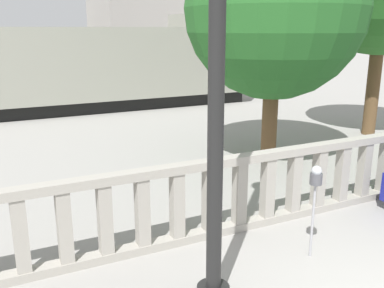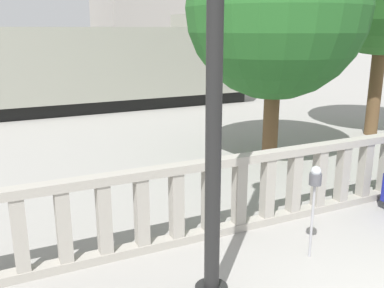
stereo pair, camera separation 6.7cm
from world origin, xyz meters
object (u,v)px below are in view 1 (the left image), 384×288
object	(u,v)px
train_far	(125,50)
tree_right	(275,8)
lamppost	(217,27)
parking_meter	(316,183)

from	to	relation	value
train_far	tree_right	distance (m)	24.90
tree_right	lamppost	bearing A→B (deg)	-132.05
lamppost	tree_right	size ratio (longest dim) A/B	1.05
parking_meter	train_far	bearing A→B (deg)	78.00
train_far	tree_right	world-z (taller)	tree_right
lamppost	tree_right	xyz separation A→B (m)	(4.37, 4.84, 0.47)
lamppost	parking_meter	xyz separation A→B (m)	(1.92, 0.32, -2.27)
parking_meter	train_far	world-z (taller)	train_far
parking_meter	tree_right	size ratio (longest dim) A/B	0.24
train_far	lamppost	bearing A→B (deg)	-105.42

